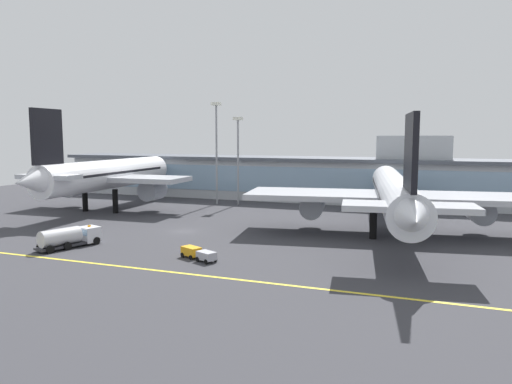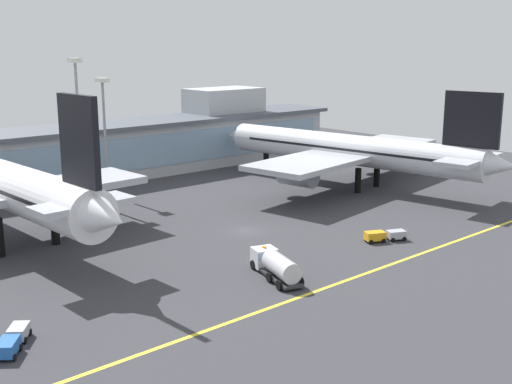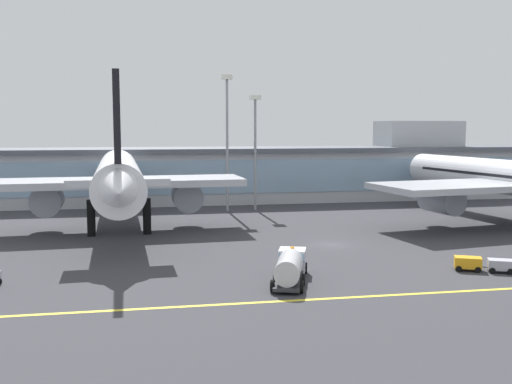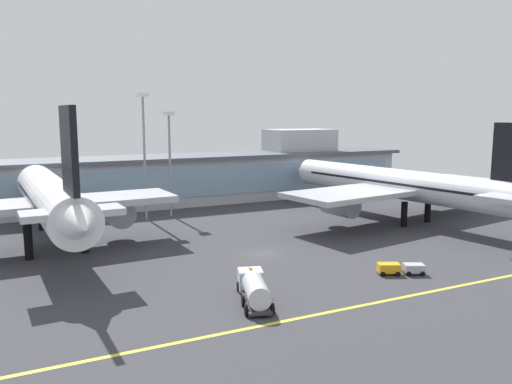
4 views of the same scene
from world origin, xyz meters
name	(u,v)px [view 2 (image 2 of 4)]	position (x,y,z in m)	size (l,w,h in m)	color
ground_plane	(246,231)	(0.00, 0.00, 0.00)	(180.00, 180.00, 0.00)	#38383D
taxiway_centreline_stripe	(370,272)	(0.00, -22.00, 0.01)	(144.00, 0.50, 0.01)	yellow
terminal_building	(101,149)	(2.09, 44.82, 5.79)	(115.14, 14.00, 15.73)	#ADB2B7
airliner_near_left	(14,189)	(-26.26, 14.56, 7.48)	(34.87, 50.03, 20.40)	black
airliner_near_right	(351,151)	(32.61, 8.95, 6.64)	(47.93, 59.38, 18.20)	black
fuel_tanker_truck	(275,264)	(-9.27, -15.93, 1.51)	(5.26, 9.35, 2.90)	black
baggage_tug_near	(13,340)	(-38.09, -13.83, 0.79)	(4.68, 5.35, 1.40)	black
service_truck_far	(385,235)	(10.73, -15.71, 0.79)	(5.72, 3.80, 1.40)	black
apron_light_mast_west	(104,118)	(-3.79, 31.94, 13.37)	(1.80, 1.80, 19.89)	gray
apron_light_mast_centre	(78,109)	(-8.79, 31.16, 15.23)	(1.80, 1.80, 23.22)	gray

